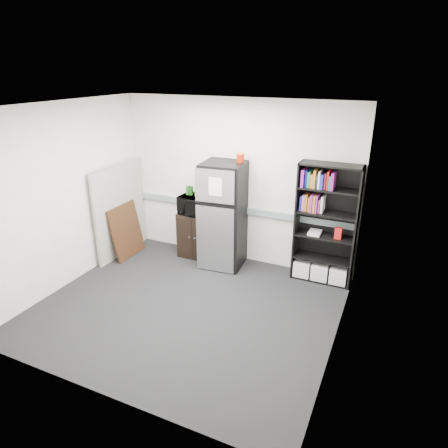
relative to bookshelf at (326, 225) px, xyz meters
The scene contains 18 objects.
floor 2.37m from the bookshelf, 134.33° to the right, with size 4.00×4.00×0.00m, color black.
wall_back 1.60m from the bookshelf, behind, with size 4.00×0.02×2.70m, color silver.
wall_right 1.69m from the bookshelf, 73.25° to the right, with size 0.02×3.50×2.70m, color silver.
wall_left 3.89m from the bookshelf, 156.08° to the right, with size 0.02×3.50×2.70m, color silver.
ceiling 2.83m from the bookshelf, 134.33° to the right, with size 4.00×3.50×0.02m, color white.
electrical_raceway 1.54m from the bookshelf, behind, with size 3.92×0.05×0.10m, color gray.
wall_note 1.99m from the bookshelf, behind, with size 0.14×0.00×0.10m, color white.
bookshelf is the anchor object (origin of this frame).
cubicle_partition 3.46m from the bookshelf, behind, with size 0.06×1.30×1.62m.
cabinet 2.21m from the bookshelf, behind, with size 0.63×0.43×0.79m.
microwave 2.15m from the bookshelf, behind, with size 0.57×0.39×0.32m, color black.
snack_box_a 2.33m from the bookshelf, behind, with size 0.07×0.05×0.15m, color #235117.
snack_box_b 2.29m from the bookshelf, behind, with size 0.07×0.05×0.15m, color #0D3C0F.
snack_box_c 2.16m from the bookshelf, behind, with size 0.07×0.05×0.14m, color yellow.
snack_bag 1.99m from the bookshelf, behind, with size 0.18×0.10×0.10m, color red.
refrigerator 1.62m from the bookshelf, behind, with size 0.71×0.74×1.75m.
coffee_can 1.67m from the bookshelf, behind, with size 0.12×0.12×0.17m.
framed_poster 3.37m from the bookshelf, behind, with size 0.22×0.72×0.92m.
Camera 1 is at (2.43, -4.11, 3.14)m, focal length 32.00 mm.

